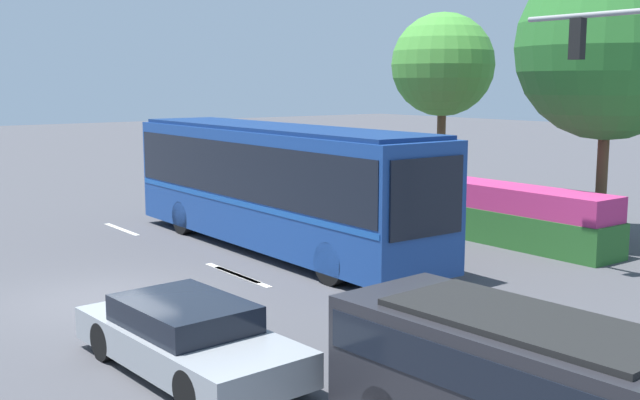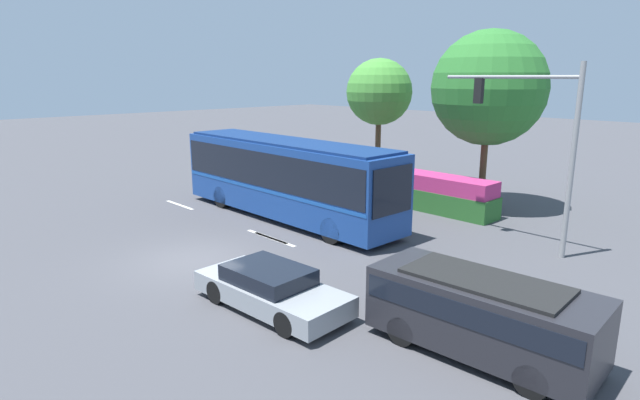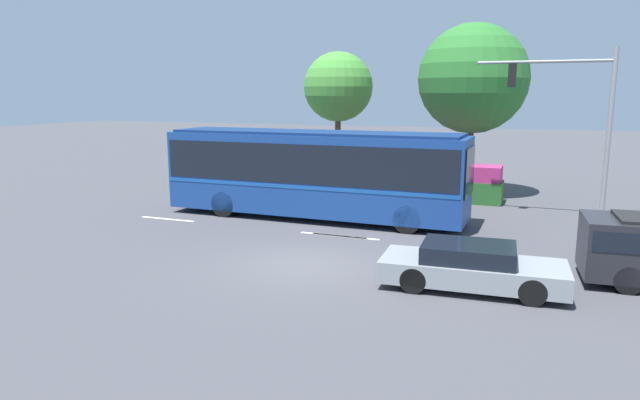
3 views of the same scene
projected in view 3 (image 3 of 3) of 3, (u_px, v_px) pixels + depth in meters
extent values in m
plane|color=#444449|center=(304.00, 263.00, 16.25)|extent=(140.00, 140.00, 0.00)
cube|color=navy|center=(314.00, 173.00, 21.92)|extent=(11.74, 2.60, 3.04)
cube|color=black|center=(314.00, 161.00, 21.83)|extent=(11.51, 2.64, 1.46)
cube|color=#194C9E|center=(314.00, 183.00, 21.98)|extent=(11.62, 2.63, 0.14)
cube|color=black|center=(470.00, 172.00, 19.69)|extent=(0.08, 2.10, 1.70)
cube|color=navy|center=(314.00, 133.00, 21.63)|extent=(11.27, 2.40, 0.10)
cylinder|color=black|center=(421.00, 208.00, 21.67)|extent=(1.00, 0.31, 1.00)
cylinder|color=black|center=(407.00, 219.00, 19.70)|extent=(1.00, 0.31, 1.00)
cylinder|color=black|center=(251.00, 195.00, 24.38)|extent=(1.00, 0.31, 1.00)
cylinder|color=black|center=(224.00, 204.00, 22.41)|extent=(1.00, 0.31, 1.00)
cube|color=gray|center=(472.00, 271.00, 14.09)|extent=(4.57, 2.05, 0.54)
cube|color=black|center=(469.00, 252.00, 14.04)|extent=(2.32, 1.71, 0.42)
cylinder|color=black|center=(530.00, 272.00, 14.43)|extent=(0.65, 0.26, 0.64)
cylinder|color=black|center=(533.00, 292.00, 12.95)|extent=(0.65, 0.26, 0.64)
cylinder|color=black|center=(422.00, 262.00, 15.26)|extent=(0.65, 0.26, 0.64)
cylinder|color=black|center=(413.00, 280.00, 13.78)|extent=(0.65, 0.26, 0.64)
cylinder|color=black|center=(615.00, 261.00, 15.31)|extent=(0.71, 0.30, 0.70)
cylinder|color=black|center=(628.00, 280.00, 13.73)|extent=(0.71, 0.30, 0.70)
cylinder|color=gray|center=(609.00, 136.00, 21.09)|extent=(0.18, 0.18, 6.48)
cylinder|color=gray|center=(544.00, 62.00, 21.45)|extent=(4.87, 0.12, 0.12)
cube|color=black|center=(512.00, 76.00, 21.94)|extent=(0.30, 0.22, 0.90)
cylinder|color=red|center=(513.00, 68.00, 21.99)|extent=(0.18, 0.02, 0.18)
cylinder|color=yellow|center=(512.00, 76.00, 22.05)|extent=(0.18, 0.02, 0.18)
cylinder|color=green|center=(512.00, 83.00, 22.10)|extent=(0.18, 0.02, 0.18)
cube|color=#286028|center=(413.00, 188.00, 26.43)|extent=(7.96, 1.44, 0.97)
cube|color=#B22D6B|center=(414.00, 170.00, 26.28)|extent=(7.80, 1.37, 0.68)
cylinder|color=brown|center=(338.00, 148.00, 30.46)|extent=(0.31, 0.31, 3.86)
sphere|color=#479338|center=(338.00, 87.00, 29.87)|extent=(3.65, 3.65, 3.65)
cylinder|color=brown|center=(469.00, 157.00, 27.28)|extent=(0.31, 0.31, 3.65)
sphere|color=#2D752D|center=(473.00, 79.00, 26.60)|extent=(5.13, 5.13, 5.13)
cube|color=silver|center=(333.00, 235.00, 19.46)|extent=(2.40, 0.16, 0.01)
cube|color=silver|center=(168.00, 219.00, 22.00)|extent=(2.40, 0.16, 0.01)
cube|color=silver|center=(345.00, 237.00, 19.29)|extent=(2.40, 0.16, 0.01)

